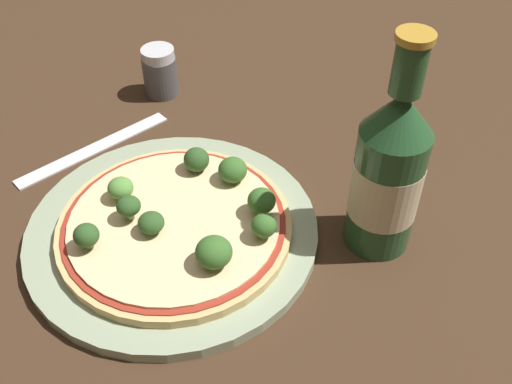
% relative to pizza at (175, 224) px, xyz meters
% --- Properties ---
extents(ground_plane, '(3.00, 3.00, 0.00)m').
position_rel_pizza_xyz_m(ground_plane, '(0.00, -0.00, -0.02)').
color(ground_plane, '#3D2819').
extents(plate, '(0.28, 0.28, 0.01)m').
position_rel_pizza_xyz_m(plate, '(-0.00, -0.01, -0.01)').
color(plate, '#93A384').
rests_on(plate, ground_plane).
extents(pizza, '(0.22, 0.22, 0.01)m').
position_rel_pizza_xyz_m(pizza, '(0.00, 0.00, 0.00)').
color(pizza, tan).
rests_on(pizza, plate).
extents(broccoli_floret_0, '(0.03, 0.03, 0.03)m').
position_rel_pizza_xyz_m(broccoli_floret_0, '(0.04, 0.07, 0.02)').
color(broccoli_floret_0, '#7A9E5B').
rests_on(broccoli_floret_0, pizza).
extents(broccoli_floret_1, '(0.03, 0.03, 0.03)m').
position_rel_pizza_xyz_m(broccoli_floret_1, '(0.07, -0.00, 0.02)').
color(broccoli_floret_1, '#7A9E5B').
rests_on(broccoli_floret_1, pizza).
extents(broccoli_floret_2, '(0.03, 0.03, 0.03)m').
position_rel_pizza_xyz_m(broccoli_floret_2, '(-0.05, 0.06, 0.02)').
color(broccoli_floret_2, '#7A9E5B').
rests_on(broccoli_floret_2, pizza).
extents(broccoli_floret_3, '(0.02, 0.02, 0.03)m').
position_rel_pizza_xyz_m(broccoli_floret_3, '(0.07, 0.05, 0.02)').
color(broccoli_floret_3, '#7A9E5B').
rests_on(broccoli_floret_3, pizza).
extents(broccoli_floret_4, '(0.02, 0.02, 0.03)m').
position_rel_pizza_xyz_m(broccoli_floret_4, '(-0.02, -0.08, 0.02)').
color(broccoli_floret_4, '#7A9E5B').
rests_on(broccoli_floret_4, pizza).
extents(broccoli_floret_5, '(0.02, 0.02, 0.02)m').
position_rel_pizza_xyz_m(broccoli_floret_5, '(-0.06, -0.02, 0.02)').
color(broccoli_floret_5, '#7A9E5B').
rests_on(broccoli_floret_5, pizza).
extents(broccoli_floret_6, '(0.02, 0.02, 0.02)m').
position_rel_pizza_xyz_m(broccoli_floret_6, '(0.00, -0.02, 0.02)').
color(broccoli_floret_6, '#7A9E5B').
rests_on(broccoli_floret_6, pizza).
extents(broccoli_floret_7, '(0.02, 0.02, 0.03)m').
position_rel_pizza_xyz_m(broccoli_floret_7, '(-0.03, -0.03, 0.02)').
color(broccoli_floret_7, '#7A9E5B').
rests_on(broccoli_floret_7, pizza).
extents(broccoli_floret_8, '(0.03, 0.03, 0.03)m').
position_rel_pizza_xyz_m(broccoli_floret_8, '(-0.01, 0.08, 0.02)').
color(broccoli_floret_8, '#7A9E5B').
rests_on(broccoli_floret_8, pizza).
extents(beer_bottle, '(0.06, 0.06, 0.22)m').
position_rel_pizza_xyz_m(beer_bottle, '(0.12, 0.15, 0.06)').
color(beer_bottle, '#234C28').
rests_on(beer_bottle, ground_plane).
extents(pepper_shaker, '(0.04, 0.04, 0.06)m').
position_rel_pizza_xyz_m(pepper_shaker, '(-0.22, 0.12, 0.01)').
color(pepper_shaker, '#4C4C51').
rests_on(pepper_shaker, ground_plane).
extents(fork, '(0.03, 0.19, 0.00)m').
position_rel_pizza_xyz_m(fork, '(-0.17, 0.00, -0.02)').
color(fork, silver).
rests_on(fork, ground_plane).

